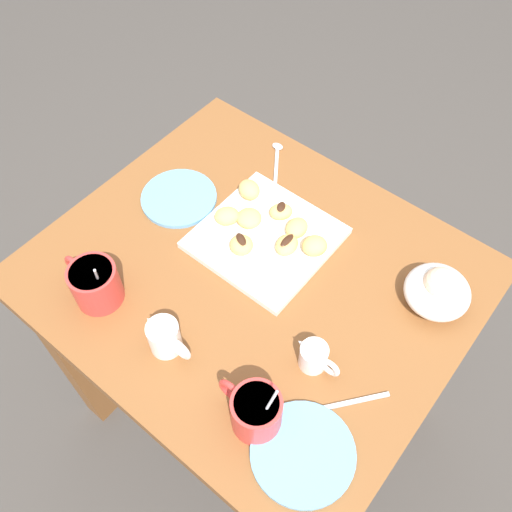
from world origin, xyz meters
TOP-DOWN VIEW (x-y plane):
  - ground_plane at (0.00, 0.00)m, footprint 8.00×8.00m
  - dining_table at (0.00, 0.00)m, footprint 0.85×0.73m
  - pastry_plate_square at (0.03, -0.08)m, footprint 0.27×0.27m
  - coffee_mug_red_left at (-0.20, 0.24)m, footprint 0.13×0.09m
  - coffee_mug_red_right at (0.20, 0.24)m, footprint 0.13×0.09m
  - cream_pitcher_white at (0.02, 0.23)m, footprint 0.10×0.06m
  - ice_cream_bowl at (-0.32, -0.17)m, footprint 0.13×0.13m
  - chocolate_sauce_pitcher at (-0.21, 0.09)m, footprint 0.09×0.05m
  - saucer_sky_left at (-0.30, 0.23)m, footprint 0.18×0.18m
  - saucer_sky_right at (0.26, -0.05)m, footprint 0.17×0.17m
  - loose_spoon_near_saucer at (-0.29, 0.13)m, footprint 0.11×0.13m
  - loose_spoon_by_plate at (0.16, -0.28)m, footprint 0.10×0.13m
  - beignet_0 at (0.13, -0.15)m, footprint 0.07×0.07m
  - beignet_1 at (0.05, -0.02)m, footprint 0.07×0.07m
  - chocolate_drizzle_1 at (0.05, -0.02)m, footprint 0.04×0.03m
  - beignet_2 at (-0.01, -0.13)m, footprint 0.05×0.06m
  - beignet_3 at (0.12, -0.06)m, footprint 0.07×0.07m
  - beignet_4 at (0.04, -0.14)m, footprint 0.06×0.06m
  - chocolate_drizzle_4 at (0.04, -0.14)m, footprint 0.03×0.03m
  - beignet_5 at (-0.07, -0.11)m, footprint 0.07×0.07m
  - beignet_6 at (0.08, -0.09)m, footprint 0.08×0.08m
  - beignet_7 at (-0.02, -0.08)m, footprint 0.05×0.06m
  - chocolate_drizzle_7 at (-0.02, -0.08)m, footprint 0.02×0.04m

SIDE VIEW (x-z plane):
  - ground_plane at x=0.00m, z-range 0.00..0.00m
  - dining_table at x=0.00m, z-range 0.21..0.97m
  - loose_spoon_near_saucer at x=-0.29m, z-range 0.76..0.76m
  - loose_spoon_by_plate at x=0.16m, z-range 0.76..0.76m
  - saucer_sky_left at x=-0.30m, z-range 0.76..0.77m
  - saucer_sky_right at x=0.26m, z-range 0.76..0.77m
  - pastry_plate_square at x=0.03m, z-range 0.76..0.77m
  - beignet_6 at x=0.08m, z-range 0.77..0.80m
  - beignet_7 at x=-0.02m, z-range 0.77..0.80m
  - beignet_4 at x=0.04m, z-range 0.77..0.80m
  - chocolate_sauce_pitcher at x=-0.21m, z-range 0.76..0.82m
  - beignet_2 at x=-0.01m, z-range 0.77..0.80m
  - beignet_3 at x=0.12m, z-range 0.77..0.81m
  - beignet_0 at x=0.13m, z-range 0.77..0.81m
  - beignet_5 at x=-0.07m, z-range 0.77..0.81m
  - beignet_1 at x=0.05m, z-range 0.77..0.81m
  - cream_pitcher_white at x=0.02m, z-range 0.76..0.83m
  - ice_cream_bowl at x=-0.32m, z-range 0.75..0.85m
  - chocolate_drizzle_7 at x=-0.02m, z-range 0.80..0.81m
  - chocolate_drizzle_4 at x=0.04m, z-range 0.80..0.81m
  - coffee_mug_red_left at x=-0.20m, z-range 0.74..0.87m
  - coffee_mug_red_right at x=0.20m, z-range 0.74..0.87m
  - chocolate_drizzle_1 at x=0.05m, z-range 0.81..0.81m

